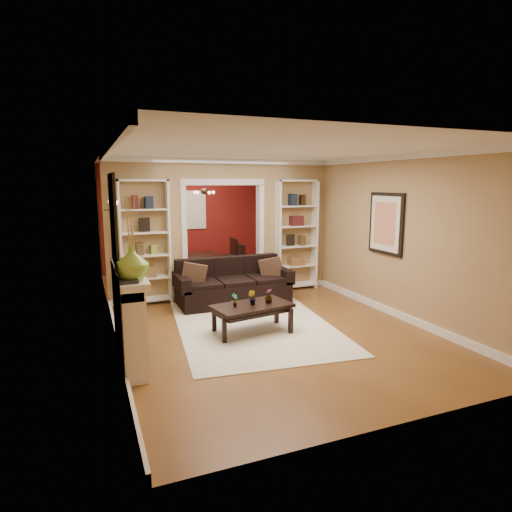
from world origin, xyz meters
name	(u,v)px	position (x,y,z in m)	size (l,w,h in m)	color
floor	(244,309)	(0.00, 0.00, 0.00)	(8.00, 8.00, 0.00)	brown
ceiling	(243,155)	(0.00, 0.00, 2.70)	(8.00, 8.00, 0.00)	white
wall_back	(190,217)	(0.00, 4.00, 1.35)	(8.00, 8.00, 0.00)	#A58457
wall_front	(401,285)	(0.00, -4.00, 1.35)	(8.00, 8.00, 0.00)	#A58457
wall_left	(107,241)	(-2.25, 0.00, 1.35)	(8.00, 8.00, 0.00)	#A58457
wall_right	(353,229)	(2.25, 0.00, 1.35)	(8.00, 8.00, 0.00)	#A58457
partition_wall	(223,228)	(0.00, 1.20, 1.35)	(4.50, 0.15, 2.70)	#A58457
red_back_panel	(191,219)	(0.00, 3.97, 1.32)	(4.44, 0.04, 2.64)	maroon
dining_window	(191,210)	(0.00, 3.93, 1.55)	(0.78, 0.03, 0.98)	#8CA5CC
area_rug	(254,325)	(-0.16, -0.88, 0.01)	(2.35, 3.29, 0.01)	white
sofa	(234,282)	(-0.04, 0.45, 0.42)	(2.14, 0.92, 0.84)	black
pillow_left	(194,274)	(-0.80, 0.43, 0.62)	(0.42, 0.12, 0.42)	#513623
pillow_right	(271,268)	(0.71, 0.43, 0.62)	(0.42, 0.12, 0.42)	#513623
coffee_table	(252,319)	(-0.30, -1.17, 0.22)	(1.16, 0.63, 0.44)	black
plant_left	(235,300)	(-0.57, -1.17, 0.54)	(0.10, 0.07, 0.20)	#336626
plant_center	(252,298)	(-0.30, -1.17, 0.55)	(0.12, 0.09, 0.21)	#336626
plant_right	(269,296)	(-0.03, -1.17, 0.55)	(0.12, 0.12, 0.21)	#336626
bookshelf_left	(145,243)	(-1.55, 1.03, 1.15)	(0.90, 0.30, 2.30)	white
bookshelf_right	(296,235)	(1.55, 1.03, 1.15)	(0.90, 0.30, 2.30)	white
fireplace	(130,315)	(-2.09, -1.50, 0.58)	(0.32, 1.70, 1.16)	white
vase	(132,263)	(-2.09, -2.08, 1.35)	(0.37, 0.37, 0.39)	#80AB37
mirror	(113,220)	(-2.23, -1.50, 1.80)	(0.03, 0.95, 1.10)	silver
wall_sconce	(110,208)	(-2.15, 0.55, 1.83)	(0.18, 0.18, 0.22)	#FFE0A5
framed_art	(386,224)	(2.21, -1.00, 1.55)	(0.04, 0.85, 1.05)	black
dining_table	(205,268)	(-0.01, 2.56, 0.27)	(0.87, 1.56, 0.55)	black
dining_chair_nw	(185,265)	(-0.56, 2.26, 0.45)	(0.44, 0.44, 0.90)	black
dining_chair_ne	(232,262)	(0.54, 2.26, 0.43)	(0.43, 0.43, 0.87)	black
dining_chair_sw	(179,261)	(-0.56, 2.86, 0.43)	(0.43, 0.43, 0.86)	black
dining_chair_se	(224,257)	(0.54, 2.86, 0.47)	(0.46, 0.46, 0.94)	black
chandelier	(203,192)	(0.00, 2.70, 2.02)	(0.50, 0.50, 0.30)	#362A18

